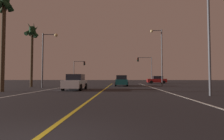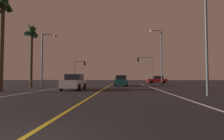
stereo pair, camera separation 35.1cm
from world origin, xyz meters
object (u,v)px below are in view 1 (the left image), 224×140
Objects in this scene: car_crossing_side at (157,80)px; traffic_light_near_right at (145,64)px; car_oncoming at (75,82)px; traffic_light_near_left at (79,67)px; street_lamp_right_far at (159,51)px; street_lamp_right_near at (201,25)px; palm_tree_left_mid at (32,36)px; palm_tree_left_near at (4,12)px; car_ahead_far at (121,81)px; street_lamp_left_mid at (46,53)px.

car_crossing_side is 4.56m from traffic_light_near_right.
traffic_light_near_left is (-4.49, 21.65, 2.97)m from car_oncoming.
car_oncoming is 0.73× the size of traffic_light_near_right.
car_crossing_side is 13.99m from street_lamp_right_far.
street_lamp_right_near reaches higher than traffic_light_near_right.
palm_tree_left_mid reaches higher than traffic_light_near_right.
traffic_light_near_left is 0.53× the size of palm_tree_left_near.
street_lamp_right_far is at bearing 35.53° from palm_tree_left_near.
car_crossing_side is at bearing -94.77° from street_lamp_right_near.
palm_tree_left_near reaches higher than car_oncoming.
car_ahead_far is at bearing -69.23° from street_lamp_right_near.
car_oncoming is 24.29m from traffic_light_near_right.
street_lamp_right_far is at bearing -38.53° from traffic_light_near_left.
street_lamp_right_near is 17.40m from palm_tree_left_near.
car_ahead_far is at bearing 16.20° from palm_tree_left_mid.
car_oncoming is (-13.21, -22.25, 0.00)m from car_crossing_side.
street_lamp_right_near is at bearing -31.88° from palm_tree_left_mid.
street_lamp_left_mid is at bearing 78.54° from palm_tree_left_near.
street_lamp_right_near reaches higher than car_crossing_side.
palm_tree_left_near is at bearing -9.62° from street_lamp_right_near.
traffic_light_near_right is at bearing 154.28° from car_oncoming.
street_lamp_left_mid is 0.78× the size of palm_tree_left_mid.
street_lamp_left_mid is (-0.28, -17.97, 0.80)m from traffic_light_near_left.
traffic_light_near_left is 31.57m from street_lamp_right_near.
palm_tree_left_near reaches higher than car_ahead_far.
street_lamp_right_far is at bearing 10.85° from palm_tree_left_mid.
traffic_light_near_right is at bearing -89.09° from street_lamp_right_near.
street_lamp_right_near is at bearing 89.23° from street_lamp_right_far.
traffic_light_near_left reaches higher than car_oncoming.
car_ahead_far is at bearing 66.42° from traffic_light_near_right.
traffic_light_near_right is 24.36m from palm_tree_left_mid.
street_lamp_right_far reaches higher than street_lamp_left_mid.
traffic_light_near_left is at bearing 86.20° from palm_tree_left_near.
palm_tree_left_mid is at bearing 146.05° from street_lamp_left_mid.
car_oncoming is 0.48× the size of street_lamp_right_far.
street_lamp_left_mid is (-15.64, 9.58, -0.63)m from street_lamp_right_near.
car_crossing_side is 0.52× the size of street_lamp_right_near.
traffic_light_near_right reaches higher than car_ahead_far.
traffic_light_near_right is 23.54m from street_lamp_left_mid.
street_lamp_right_near is at bearing 61.48° from car_oncoming.
car_crossing_side is 25.88m from car_oncoming.
traffic_light_near_left is 0.56× the size of palm_tree_left_mid.
car_crossing_side is at bearing 52.56° from palm_tree_left_near.
traffic_light_near_left reaches higher than car_crossing_side.
street_lamp_right_far reaches higher than street_lamp_right_near.
palm_tree_left_mid is at bearing -31.88° from street_lamp_right_near.
street_lamp_right_near is (-2.35, -28.15, 4.40)m from car_crossing_side.
street_lamp_right_far is 0.93× the size of palm_tree_left_near.
palm_tree_left_near is (-11.20, -12.39, 6.77)m from car_ahead_far.
car_crossing_side is 17.96m from traffic_light_near_left.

